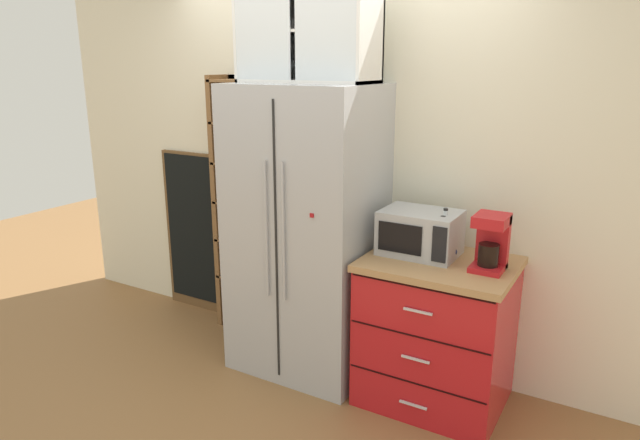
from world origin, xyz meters
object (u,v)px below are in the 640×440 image
at_px(mug_red, 444,250).
at_px(chalkboard_menu, 196,232).
at_px(refrigerator, 306,232).
at_px(microwave, 420,233).
at_px(bottle_cobalt, 442,241).
at_px(mug_navy, 444,251).
at_px(coffee_maker, 491,241).
at_px(bottle_clear, 444,237).

distance_m(mug_red, chalkboard_menu, 2.16).
xyz_separation_m(refrigerator, chalkboard_menu, (-1.24, 0.31, -0.27)).
bearing_deg(mug_red, microwave, 177.88).
bearing_deg(bottle_cobalt, chalkboard_menu, 172.00).
height_order(mug_navy, bottle_cobalt, bottle_cobalt).
xyz_separation_m(coffee_maker, bottle_cobalt, (-0.27, -0.01, -0.04)).
bearing_deg(mug_navy, mug_red, -69.79).
relative_size(microwave, bottle_clear, 1.48).
height_order(mug_navy, mug_red, mug_red).
height_order(refrigerator, mug_navy, refrigerator).
xyz_separation_m(mug_navy, bottle_clear, (-0.00, -0.00, 0.09)).
bearing_deg(chalkboard_menu, refrigerator, -14.21).
relative_size(refrigerator, microwave, 4.21).
xyz_separation_m(refrigerator, coffee_maker, (1.15, 0.02, 0.12)).
bearing_deg(bottle_clear, mug_navy, 67.07).
xyz_separation_m(refrigerator, microwave, (0.74, 0.06, 0.09)).
relative_size(bottle_clear, bottle_cobalt, 1.14).
xyz_separation_m(microwave, mug_red, (0.15, -0.01, -0.08)).
distance_m(microwave, bottle_cobalt, 0.16).
distance_m(coffee_maker, bottle_cobalt, 0.27).
xyz_separation_m(microwave, coffee_maker, (0.42, -0.04, 0.03)).
height_order(coffee_maker, bottle_cobalt, coffee_maker).
bearing_deg(mug_navy, refrigerator, -176.15).
xyz_separation_m(refrigerator, bottle_cobalt, (0.88, 0.02, 0.07)).
xyz_separation_m(mug_red, bottle_clear, (-0.00, -0.00, 0.08)).
relative_size(mug_red, bottle_clear, 0.38).
bearing_deg(refrigerator, chalkboard_menu, 165.79).
bearing_deg(mug_red, coffee_maker, -7.75).
height_order(microwave, mug_red, microwave).
bearing_deg(mug_navy, bottle_clear, -112.93).
bearing_deg(mug_navy, chalkboard_menu, 173.16).
xyz_separation_m(coffee_maker, bottle_clear, (-0.27, 0.03, -0.02)).
height_order(refrigerator, mug_red, refrigerator).
xyz_separation_m(refrigerator, mug_red, (0.89, 0.06, 0.01)).
bearing_deg(refrigerator, microwave, 5.00).
bearing_deg(mug_red, refrigerator, -176.19).
bearing_deg(mug_red, mug_navy, 110.21).
bearing_deg(refrigerator, bottle_cobalt, 1.02).
distance_m(bottle_clear, bottle_cobalt, 0.04).
bearing_deg(bottle_clear, refrigerator, -176.39).
xyz_separation_m(microwave, chalkboard_menu, (-1.98, 0.25, -0.36)).
height_order(bottle_clear, chalkboard_menu, chalkboard_menu).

